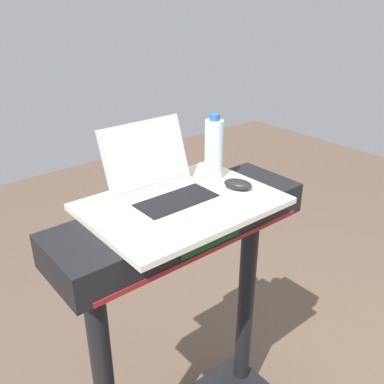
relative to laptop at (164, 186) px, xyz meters
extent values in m
cylinder|color=black|center=(-0.31, -0.05, -0.62)|extent=(0.07, 0.07, 0.88)
cylinder|color=black|center=(0.37, -0.05, -0.62)|extent=(0.07, 0.07, 0.88)
cube|color=black|center=(0.03, -0.05, -0.12)|extent=(0.90, 0.28, 0.11)
cube|color=#0C3F19|center=(0.03, -0.19, -0.12)|extent=(0.24, 0.01, 0.06)
cube|color=maroon|center=(0.03, -0.19, -0.17)|extent=(0.81, 0.00, 0.02)
cube|color=beige|center=(0.03, -0.05, -0.06)|extent=(0.61, 0.44, 0.02)
cube|color=#B7B7BC|center=(0.00, -0.05, -0.04)|extent=(0.31, 0.22, 0.02)
cube|color=black|center=(0.00, -0.06, -0.03)|extent=(0.26, 0.12, 0.00)
cube|color=#B7B7BC|center=(0.00, 0.10, 0.08)|extent=(0.31, 0.08, 0.21)
cube|color=white|center=(0.00, 0.10, 0.08)|extent=(0.27, 0.06, 0.19)
ellipsoid|color=black|center=(0.24, -0.10, -0.03)|extent=(0.10, 0.12, 0.03)
cylinder|color=silver|center=(0.24, 0.03, 0.06)|extent=(0.07, 0.07, 0.21)
cylinder|color=#2659A5|center=(0.24, 0.03, 0.18)|extent=(0.04, 0.04, 0.02)
camera|label=1|loc=(-0.73, -1.02, 0.56)|focal=39.92mm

